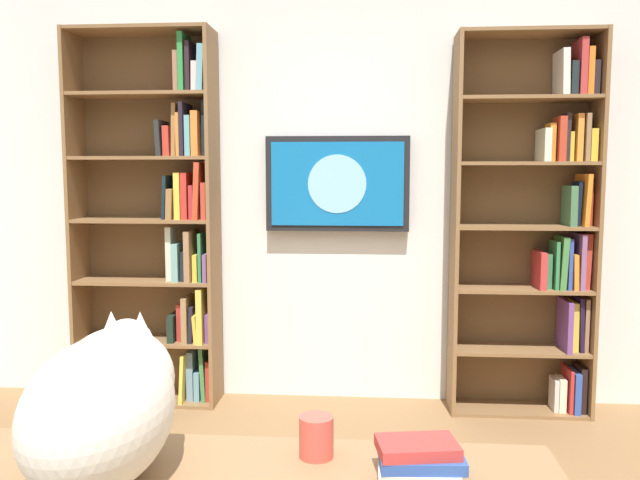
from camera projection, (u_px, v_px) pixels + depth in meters
The scene contains 7 objects.
wall_back at pixel (332, 181), 3.90m from camera, with size 4.52×0.06×2.70m, color silver.
bookshelf_left at pixel (539, 226), 3.67m from camera, with size 0.80×0.28×2.18m.
bookshelf_right at pixel (164, 220), 3.84m from camera, with size 0.86×0.28×2.23m.
wall_mounted_tv at pixel (337, 184), 3.82m from camera, with size 0.86×0.07×0.57m.
cat at pixel (106, 401), 1.36m from camera, with size 0.29×0.56×0.34m.
coffee_mug at pixel (316, 437), 1.48m from camera, with size 0.08×0.08×0.10m, color #D84C3F.
desk_book_stack at pixel (419, 460), 1.38m from camera, with size 0.19×0.14×0.08m.
Camera 1 is at (-0.23, 1.69, 1.40)m, focal length 35.87 mm.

